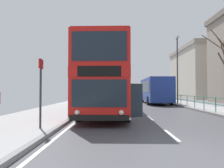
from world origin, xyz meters
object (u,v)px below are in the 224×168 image
at_px(background_bus_far_lane, 155,90).
at_px(bus_stop_sign_near, 41,85).
at_px(double_decker_bus_main, 106,80).
at_px(background_building_01, 212,73).
at_px(street_lamp_far_side, 177,64).

bearing_deg(background_bus_far_lane, bus_stop_sign_near, -112.94).
xyz_separation_m(double_decker_bus_main, background_bus_far_lane, (5.34, 11.92, -0.64)).
bearing_deg(background_building_01, double_decker_bus_main, -123.91).
bearing_deg(bus_stop_sign_near, street_lamp_far_side, 58.71).
bearing_deg(background_building_01, street_lamp_far_side, -122.24).
bearing_deg(double_decker_bus_main, bus_stop_sign_near, -110.57).
bearing_deg(street_lamp_far_side, background_bus_far_lane, 134.92).
distance_m(street_lamp_far_side, background_building_01, 22.22).
xyz_separation_m(bus_stop_sign_near, street_lamp_far_side, (9.68, 15.93, 2.65)).
relative_size(background_bus_far_lane, bus_stop_sign_near, 3.51).
xyz_separation_m(background_bus_far_lane, street_lamp_far_side, (2.06, -2.07, 2.80)).
bearing_deg(double_decker_bus_main, background_building_01, 56.09).
distance_m(background_bus_far_lane, background_building_01, 22.00).
height_order(bus_stop_sign_near, background_building_01, background_building_01).
height_order(background_bus_far_lane, bus_stop_sign_near, background_bus_far_lane).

